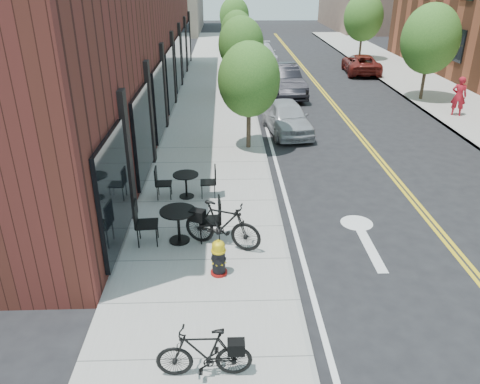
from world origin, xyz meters
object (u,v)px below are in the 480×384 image
object	(u,v)px
fire_hydrant	(219,258)
parked_car_a	(286,117)
parked_car_far	(361,64)
pedestrian	(459,96)
bistro_set_c	(186,182)
bicycle_right	(222,225)
parked_car_c	(262,53)
bistro_set_b	(178,221)
parked_car_b	(281,80)
bicycle_left	(204,353)

from	to	relation	value
fire_hydrant	parked_car_a	world-z (taller)	parked_car_a
parked_car_far	pedestrian	bearing A→B (deg)	104.15
parked_car_a	bistro_set_c	bearing A→B (deg)	-127.91
fire_hydrant	pedestrian	xyz separation A→B (m)	(10.66, 12.00, 0.48)
bicycle_right	parked_car_far	distance (m)	22.96
parked_car_c	pedestrian	size ratio (longest dim) A/B	2.58
bistro_set_b	parked_car_b	xyz separation A→B (m)	(4.14, 15.09, 0.15)
fire_hydrant	parked_car_b	size ratio (longest dim) A/B	0.17
fire_hydrant	bicycle_left	distance (m)	2.81
parked_car_far	bistro_set_c	bearing A→B (deg)	66.64
parked_car_c	bicycle_left	bearing A→B (deg)	-97.23
fire_hydrant	bicycle_right	xyz separation A→B (m)	(0.08, 1.11, 0.18)
bicycle_right	parked_car_far	size ratio (longest dim) A/B	0.43
bistro_set_c	parked_car_a	xyz separation A→B (m)	(3.65, 6.24, 0.08)
parked_car_b	parked_car_c	size ratio (longest dim) A/B	1.09
bicycle_left	bicycle_right	bearing A→B (deg)	176.11
bicycle_left	parked_car_far	distance (m)	26.70
parked_car_a	parked_car_b	xyz separation A→B (m)	(0.49, 6.39, 0.15)
fire_hydrant	pedestrian	size ratio (longest dim) A/B	0.48
parked_car_a	pedestrian	xyz separation A→B (m)	(7.97, 1.91, 0.33)
fire_hydrant	parked_car_far	world-z (taller)	parked_car_far
bistro_set_b	parked_car_far	distance (m)	23.14
parked_car_b	parked_car_far	xyz separation A→B (m)	(5.86, 5.77, -0.19)
parked_car_far	parked_car_c	bearing A→B (deg)	-30.15
fire_hydrant	bistro_set_c	size ratio (longest dim) A/B	0.49
bistro_set_b	bistro_set_c	distance (m)	2.46
bicycle_right	parked_car_a	size ratio (longest dim) A/B	0.49
parked_car_a	parked_car_c	distance (m)	16.47
parked_car_a	parked_car_b	distance (m)	6.41
bistro_set_b	parked_car_c	distance (m)	25.47
parked_car_b	bistro_set_c	bearing A→B (deg)	-115.75
bistro_set_b	pedestrian	size ratio (longest dim) A/B	1.16
bistro_set_c	pedestrian	size ratio (longest dim) A/B	0.98
bicycle_left	bistro_set_b	bearing A→B (deg)	-169.46
bistro_set_c	parked_car_b	size ratio (longest dim) A/B	0.35
bistro_set_b	parked_car_far	world-z (taller)	parked_car_far
fire_hydrant	parked_car_b	world-z (taller)	parked_car_b
pedestrian	bistro_set_b	bearing A→B (deg)	66.12
bistro_set_c	parked_car_c	size ratio (longest dim) A/B	0.38
pedestrian	parked_car_c	bearing A→B (deg)	-38.39
bicycle_right	pedestrian	size ratio (longest dim) A/B	1.09
fire_hydrant	bistro_set_b	bearing A→B (deg)	140.34
parked_car_a	parked_car_far	size ratio (longest dim) A/B	0.87
bicycle_right	parked_car_b	distance (m)	15.67
bicycle_right	parked_car_far	bearing A→B (deg)	-0.76
bicycle_left	bistro_set_c	distance (m)	6.69
bicycle_left	parked_car_b	distance (m)	19.57
bistro_set_c	parked_car_a	distance (m)	7.23
parked_car_c	parked_car_far	world-z (taller)	parked_car_c
parked_car_c	bistro_set_b	bearing A→B (deg)	-99.94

